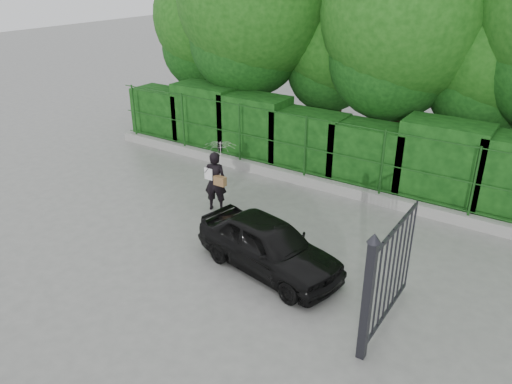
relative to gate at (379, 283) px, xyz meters
The scene contains 8 objects.
ground 4.81m from the gate, behind, with size 80.00×80.00×0.00m, color gray.
kerb 7.04m from the gate, 131.36° to the left, with size 14.00×0.25×0.30m, color #9E9E99.
fence 6.82m from the gate, 129.97° to the left, with size 14.13×0.06×1.80m.
hedge 7.67m from the gate, 125.76° to the left, with size 14.20×1.20×2.26m.
trees 9.76m from the gate, 112.24° to the left, with size 17.10×6.15×8.08m.
gate is the anchor object (origin of this frame).
woman 5.85m from the gate, 154.24° to the left, with size 0.91×0.84×1.91m.
car 2.90m from the gate, 161.66° to the left, with size 1.37×3.41×1.16m, color black.
Camera 1 is at (6.68, -7.50, 6.00)m, focal length 35.00 mm.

